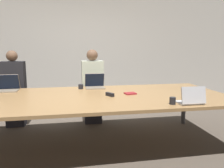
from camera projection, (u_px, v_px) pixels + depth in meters
The scene contains 12 objects.
ground_plane at pixel (90, 145), 3.25m from camera, with size 24.00×24.00×0.00m, color brown.
curtain_wall at pixel (81, 50), 5.40m from camera, with size 12.00×0.06×2.80m.
conference_table at pixel (89, 99), 3.14m from camera, with size 4.07×1.68×0.75m.
laptop_far_center at pixel (95, 84), 3.77m from camera, with size 0.33×0.25×0.25m.
person_far_center at pixel (93, 88), 4.16m from camera, with size 0.40×0.24×1.41m.
cup_far_center at pixel (81, 87), 3.69m from camera, with size 0.08×0.08×0.08m.
laptop_far_left at pixel (8, 86), 3.51m from camera, with size 0.34×0.27×0.27m.
person_far_left at pixel (14, 90), 3.98m from camera, with size 0.40×0.24×1.39m.
laptop_near_right at pixel (191, 99), 2.66m from camera, with size 0.31×0.22×0.23m.
cup_near_right at pixel (173, 101), 2.66m from camera, with size 0.08×0.08×0.09m.
stapler at pixel (110, 94), 3.12m from camera, with size 0.11×0.15×0.05m.
notebook at pixel (130, 93), 3.27m from camera, with size 0.18×0.15×0.02m.
Camera 1 is at (-0.22, -3.07, 1.41)m, focal length 35.00 mm.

